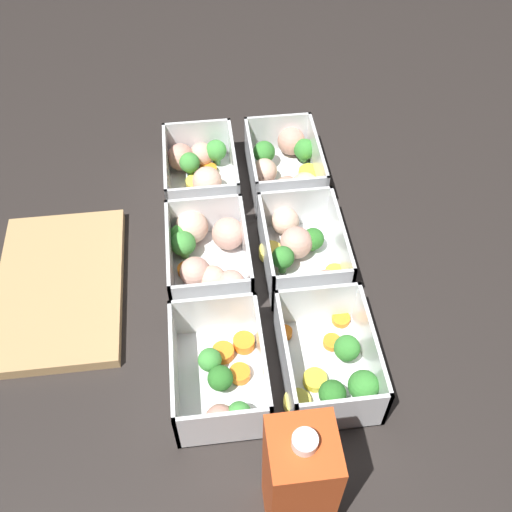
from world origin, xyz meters
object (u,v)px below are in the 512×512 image
container_near_right (286,165)px  container_far_right (201,172)px  container_near_left (333,366)px  container_far_left (221,378)px  container_near_center (299,250)px  container_far_center (206,253)px  juice_carton (301,482)px

container_near_right → container_far_right: (0.00, 0.15, -0.00)m
container_near_left → container_near_right: same height
container_far_left → container_near_left: bearing=-90.3°
container_near_center → container_near_right: same height
container_far_left → container_far_center: (0.21, 0.00, 0.00)m
container_far_center → container_far_right: same height
container_near_center → container_near_right: size_ratio=0.96×
container_near_right → container_far_left: same height
container_near_right → container_far_center: same height
container_far_right → container_near_center: bearing=-144.8°
container_near_right → juice_carton: (-0.55, 0.07, 0.07)m
container_far_right → juice_carton: (-0.56, -0.07, 0.07)m
container_far_center → container_far_right: bearing=-0.8°
juice_carton → container_far_left: bearing=23.2°
container_far_right → container_near_left: bearing=-159.5°
container_near_left → juice_carton: (-0.16, 0.07, 0.07)m
container_near_center → juice_carton: 0.38m
container_near_center → container_far_right: size_ratio=1.04×
container_far_center → juice_carton: bearing=-168.6°
container_near_left → container_far_center: same height
container_near_left → container_near_right: (0.39, 0.00, -0.00)m
container_far_left → container_far_right: same height
container_near_center → container_far_left: same height
container_far_left → container_near_right: bearing=-20.3°
container_far_left → container_near_center: bearing=-34.2°
container_near_right → container_far_left: (-0.39, 0.14, -0.00)m
container_near_right → container_near_left: bearing=-180.0°
container_near_center → container_far_center: bearing=85.1°
container_near_right → container_far_center: bearing=140.4°
container_near_left → juice_carton: 0.19m
container_near_left → juice_carton: juice_carton is taller
container_near_center → juice_carton: juice_carton is taller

